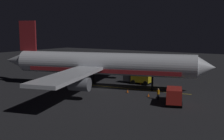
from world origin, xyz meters
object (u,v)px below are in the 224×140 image
(traffic_cone_near_right, at_px, (141,84))
(airliner, at_px, (100,64))
(traffic_cone_under_wing, at_px, (127,91))
(baggage_truck, at_px, (174,96))
(traffic_cone_near_left, at_px, (148,95))
(ground_crew_worker, at_px, (158,94))
(catering_truck, at_px, (139,78))

(traffic_cone_near_right, bearing_deg, airliner, -39.96)
(traffic_cone_under_wing, bearing_deg, baggage_truck, 73.24)
(traffic_cone_near_left, bearing_deg, ground_crew_worker, 68.45)
(catering_truck, bearing_deg, traffic_cone_under_wing, 13.43)
(baggage_truck, relative_size, traffic_cone_near_right, 10.55)
(ground_crew_worker, xyz_separation_m, traffic_cone_near_left, (-0.80, -2.02, -0.64))
(catering_truck, distance_m, traffic_cone_near_left, 10.82)
(catering_truck, height_order, traffic_cone_under_wing, catering_truck)
(airliner, height_order, ground_crew_worker, airliner)
(airliner, xyz_separation_m, catering_truck, (-7.11, 4.57, -3.15))
(catering_truck, height_order, traffic_cone_near_left, catering_truck)
(catering_truck, height_order, traffic_cone_near_right, catering_truck)
(airliner, distance_m, traffic_cone_under_wing, 7.75)
(baggage_truck, bearing_deg, airliner, -103.28)
(ground_crew_worker, relative_size, traffic_cone_under_wing, 3.16)
(catering_truck, xyz_separation_m, traffic_cone_under_wing, (8.04, 1.92, -0.98))
(traffic_cone_near_left, height_order, traffic_cone_under_wing, same)
(baggage_truck, height_order, traffic_cone_near_right, baggage_truck)
(traffic_cone_near_right, xyz_separation_m, traffic_cone_under_wing, (7.33, 1.13, 0.00))
(traffic_cone_under_wing, bearing_deg, ground_crew_worker, 76.09)
(traffic_cone_near_left, distance_m, traffic_cone_under_wing, 4.37)
(traffic_cone_near_right, bearing_deg, ground_crew_worker, 39.92)
(airliner, bearing_deg, traffic_cone_near_left, 81.08)
(catering_truck, relative_size, traffic_cone_under_wing, 10.25)
(ground_crew_worker, xyz_separation_m, traffic_cone_near_right, (-8.89, -7.44, -0.64))
(airliner, relative_size, traffic_cone_near_left, 72.96)
(catering_truck, relative_size, ground_crew_worker, 3.24)
(airliner, bearing_deg, ground_crew_worker, 79.00)
(baggage_truck, height_order, traffic_cone_near_left, baggage_truck)
(ground_crew_worker, bearing_deg, catering_truck, -139.37)
(traffic_cone_near_right, bearing_deg, traffic_cone_under_wing, 8.73)
(airliner, xyz_separation_m, ground_crew_worker, (2.49, 12.81, -3.49))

